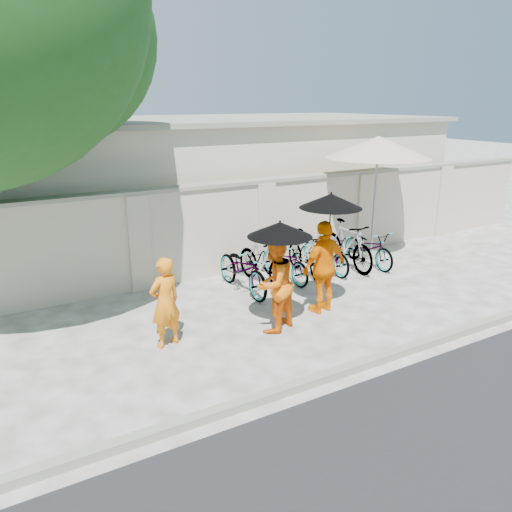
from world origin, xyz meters
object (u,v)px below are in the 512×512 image
monk_right (324,267)px  monk_center (274,284)px  patio_umbrella (378,148)px  monk_left (165,302)px

monk_right → monk_center: bearing=1.6°
monk_center → patio_umbrella: patio_umbrella is taller
monk_left → monk_right: (3.03, -0.15, 0.13)m
monk_left → patio_umbrella: size_ratio=0.48×
monk_center → monk_right: size_ratio=0.96×
monk_right → patio_umbrella: (3.16, 2.14, 1.83)m
monk_right → patio_umbrella: bearing=-154.7°
monk_center → monk_right: 1.25m
monk_left → monk_center: monk_center is taller
monk_center → patio_umbrella: 5.32m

